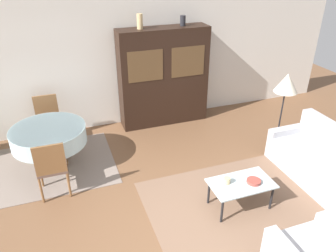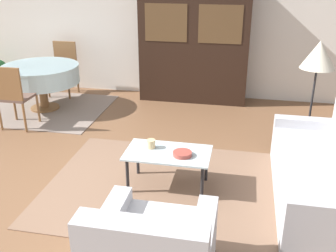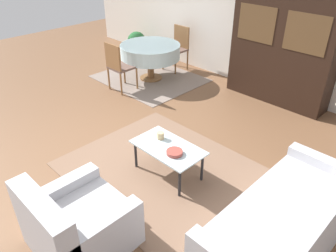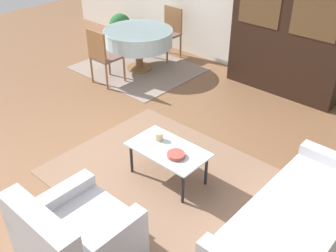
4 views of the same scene
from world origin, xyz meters
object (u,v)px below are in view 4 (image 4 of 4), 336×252
armchair (75,237)px  cup (159,136)px  couch (303,228)px  display_cabinet (290,31)px  coffee_table (168,152)px  dining_chair_far (169,30)px  dining_table (138,38)px  potted_plant (120,26)px  dining_chair_near (103,54)px  bowl (176,155)px

armchair → cup: 1.59m
couch → display_cabinet: 3.59m
coffee_table → dining_chair_far: size_ratio=0.96×
coffee_table → dining_chair_far: (-2.58, 2.90, 0.16)m
dining_table → dining_chair_far: 0.86m
cup → potted_plant: bearing=143.6°
couch → dining_chair_far: size_ratio=2.08×
dining_chair_near → bowl: (2.74, -1.25, -0.09)m
coffee_table → dining_table: bearing=141.5°
dining_table → cup: dining_table is taller
coffee_table → potted_plant: potted_plant is taller
armchair → coffee_table: armchair is taller
dining_chair_far → dining_chair_near: bearing=90.0°
armchair → dining_chair_near: 3.83m
couch → dining_chair_near: size_ratio=2.08×
coffee_table → bowl: 0.19m
couch → bowl: 1.52m
armchair → coffee_table: bearing=96.6°
armchair → bowl: bearing=90.0°
coffee_table → bowl: size_ratio=4.57×
dining_table → dining_chair_far: dining_chair_far is taller
bowl → dining_chair_near: bearing=155.5°
couch → potted_plant: (-5.63, 2.79, 0.05)m
dining_chair_far → bowl: bearing=132.9°
dining_chair_far → cup: size_ratio=9.95×
armchair → dining_chair_near: size_ratio=0.94×
dining_chair_far → cup: dining_chair_far is taller
display_cabinet → bowl: size_ratio=10.14×
potted_plant → display_cabinet: bearing=3.3°
armchair → display_cabinet: display_cabinet is taller
dining_chair_near → coffee_table: bearing=-24.9°
coffee_table → dining_chair_near: 2.85m
couch → dining_chair_near: bearing=74.8°
couch → dining_chair_near: dining_chair_near is taller
coffee_table → bowl: bearing=-17.8°
couch → armchair: 2.13m
armchair → dining_chair_far: bearing=122.1°
dining_chair_far → armchair: bearing=122.1°
armchair → dining_chair_far: size_ratio=0.94×
coffee_table → cup: 0.24m
dining_table → coffee_table: bearing=-38.5°
display_cabinet → cup: display_cabinet is taller
potted_plant → dining_chair_near: bearing=-49.9°
coffee_table → potted_plant: bearing=144.4°
dining_table → potted_plant: 1.60m
dining_table → dining_chair_near: 0.86m
display_cabinet → bowl: display_cabinet is taller
couch → potted_plant: bearing=63.6°
couch → cup: (-1.88, 0.02, 0.18)m
couch → dining_chair_far: dining_chair_far is taller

